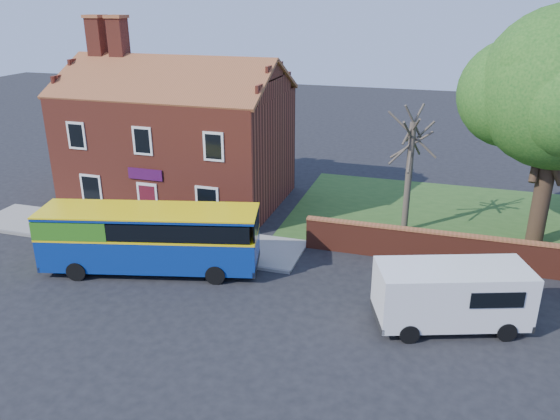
% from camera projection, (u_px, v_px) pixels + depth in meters
% --- Properties ---
extents(ground, '(120.00, 120.00, 0.00)m').
position_uv_depth(ground, '(213.00, 313.00, 21.35)').
color(ground, black).
rests_on(ground, ground).
extents(pavement, '(18.00, 3.50, 0.12)m').
position_uv_depth(pavement, '(133.00, 234.00, 28.36)').
color(pavement, gray).
rests_on(pavement, ground).
extents(kerb, '(18.00, 0.15, 0.14)m').
position_uv_depth(kerb, '(114.00, 247.00, 26.80)').
color(kerb, slate).
rests_on(kerb, ground).
extents(grass_strip, '(26.00, 12.00, 0.04)m').
position_uv_depth(grass_strip, '(532.00, 226.00, 29.39)').
color(grass_strip, '#426B28').
rests_on(grass_strip, ground).
extents(shop_building, '(12.30, 8.13, 10.50)m').
position_uv_depth(shop_building, '(179.00, 145.00, 32.28)').
color(shop_building, maroon).
rests_on(shop_building, ground).
extents(boundary_wall, '(22.00, 0.38, 1.60)m').
position_uv_depth(boundary_wall, '(551.00, 261.00, 23.76)').
color(boundary_wall, maroon).
rests_on(boundary_wall, ground).
extents(bus, '(9.85, 4.64, 2.91)m').
position_uv_depth(bus, '(143.00, 236.00, 24.16)').
color(bus, navy).
rests_on(bus, ground).
extents(van_near, '(5.92, 3.87, 2.42)m').
position_uv_depth(van_near, '(452.00, 294.00, 20.06)').
color(van_near, white).
rests_on(van_near, ground).
extents(bare_tree, '(2.38, 2.84, 6.35)m').
position_uv_depth(bare_tree, '(409.00, 172.00, 27.71)').
color(bare_tree, '#4C4238').
rests_on(bare_tree, ground).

